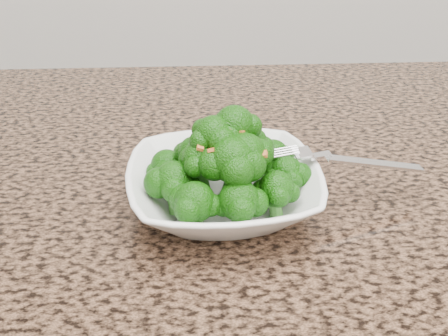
{
  "coord_description": "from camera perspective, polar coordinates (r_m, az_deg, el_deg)",
  "views": [
    {
      "loc": [
        -0.19,
        -0.15,
        1.23
      ],
      "look_at": [
        -0.16,
        0.35,
        0.95
      ],
      "focal_mm": 45.0,
      "sensor_mm": 36.0,
      "label": 1
    }
  ],
  "objects": [
    {
      "name": "bowl",
      "position": [
        0.59,
        -0.0,
        -2.15
      ],
      "size": [
        0.21,
        0.21,
        0.05
      ],
      "primitive_type": "imported",
      "rotation": [
        0.0,
        0.0,
        0.07
      ],
      "color": "white",
      "rests_on": "granite_counter"
    },
    {
      "name": "broccoli_pile",
      "position": [
        0.56,
        -0.0,
        3.4
      ],
      "size": [
        0.18,
        0.18,
        0.08
      ],
      "primitive_type": null,
      "color": "#16580A",
      "rests_on": "bowl"
    },
    {
      "name": "granite_counter",
      "position": [
        0.59,
        16.0,
        -7.62
      ],
      "size": [
        1.64,
        1.04,
        0.03
      ],
      "primitive_type": "cube",
      "color": "brown",
      "rests_on": "cabinet"
    },
    {
      "name": "fork",
      "position": [
        0.6,
        10.12,
        1.29
      ],
      "size": [
        0.19,
        0.05,
        0.01
      ],
      "primitive_type": null,
      "rotation": [
        0.0,
        0.0,
        0.12
      ],
      "color": "silver",
      "rests_on": "bowl"
    },
    {
      "name": "garlic_topping",
      "position": [
        0.54,
        -0.0,
        7.35
      ],
      "size": [
        0.11,
        0.11,
        0.01
      ],
      "primitive_type": null,
      "color": "orange",
      "rests_on": "broccoli_pile"
    }
  ]
}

